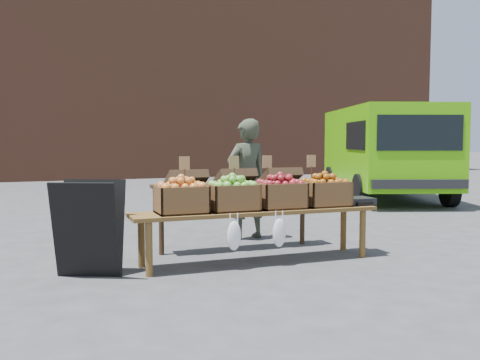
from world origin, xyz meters
name	(u,v)px	position (x,y,z in m)	size (l,w,h in m)	color
ground	(349,261)	(0.00, 0.00, 0.00)	(80.00, 80.00, 0.00)	#414143
brick_building	(126,38)	(0.00, 15.00, 5.00)	(24.00, 4.00, 10.00)	brown
delivery_van	(385,154)	(4.04, 4.97, 1.00)	(2.04, 4.46, 2.00)	#4DB407
vendor	(247,179)	(-0.55, 1.63, 0.79)	(0.58, 0.38, 1.59)	#343B2C
chalkboard_sign	(89,228)	(-2.68, 0.34, 0.47)	(0.62, 0.34, 0.94)	black
back_table	(235,206)	(-0.93, 1.04, 0.52)	(2.10, 0.44, 1.04)	#322315
display_bench	(257,236)	(-0.95, 0.32, 0.28)	(2.70, 0.56, 0.57)	brown
crate_golden_apples	(181,199)	(-1.77, 0.32, 0.71)	(0.50, 0.40, 0.28)	#A97C1B
crate_russet_pears	(232,197)	(-1.22, 0.32, 0.71)	(0.50, 0.40, 0.28)	#5DA032
crate_red_apples	(280,195)	(-0.67, 0.32, 0.71)	(0.50, 0.40, 0.28)	maroon
crate_green_apples	(325,194)	(-0.12, 0.32, 0.71)	(0.50, 0.40, 0.28)	#8C480F
weighing_scale	(357,201)	(0.30, 0.32, 0.61)	(0.34, 0.30, 0.08)	black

